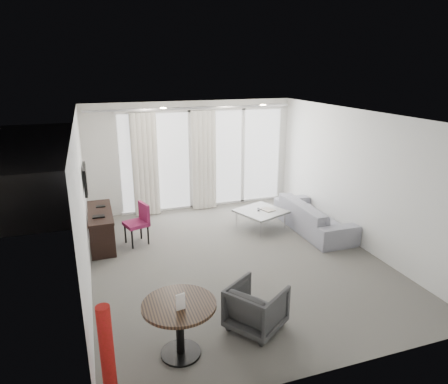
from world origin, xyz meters
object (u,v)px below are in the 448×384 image
object	(u,v)px
round_table	(180,329)
tub_armchair	(256,307)
desk_chair	(136,224)
sofa	(313,216)
coffee_table	(261,219)
rattan_chair_b	(236,169)
rattan_chair_a	(215,176)
desk	(101,228)
red_lamp	(107,356)

from	to	relation	value
round_table	tub_armchair	size ratio (longest dim) A/B	1.29
desk_chair	tub_armchair	world-z (taller)	desk_chair
desk_chair	sofa	world-z (taller)	desk_chair
tub_armchair	sofa	distance (m)	3.68
coffee_table	rattan_chair_b	bearing A→B (deg)	78.57
sofa	rattan_chair_a	bearing A→B (deg)	17.11
desk_chair	rattan_chair_a	bearing A→B (deg)	32.57
tub_armchair	rattan_chair_b	bearing A→B (deg)	-52.91
desk	rattan_chair_b	size ratio (longest dim) A/B	1.61
red_lamp	tub_armchair	size ratio (longest dim) A/B	1.67
desk_chair	coffee_table	world-z (taller)	desk_chair
desk	rattan_chair_b	bearing A→B (deg)	38.47
tub_armchair	sofa	bearing A→B (deg)	-77.29
desk	desk_chair	size ratio (longest dim) A/B	1.78
round_table	rattan_chair_a	xyz separation A→B (m)	(2.46, 6.45, 0.02)
rattan_chair_a	rattan_chair_b	xyz separation A→B (m)	(0.76, 0.32, 0.08)
desk_chair	round_table	bearing A→B (deg)	-105.43
round_table	rattan_chair_a	size ratio (longest dim) A/B	1.20
round_table	red_lamp	size ratio (longest dim) A/B	0.77
tub_armchair	rattan_chair_b	distance (m)	6.93
tub_armchair	coffee_table	size ratio (longest dim) A/B	0.76
desk	red_lamp	xyz separation A→B (m)	(-0.09, -4.08, 0.23)
sofa	rattan_chair_b	distance (m)	3.89
rattan_chair_a	rattan_chair_b	bearing A→B (deg)	11.94
red_lamp	rattan_chair_a	distance (m)	7.67
round_table	red_lamp	xyz separation A→B (m)	(-0.85, -0.47, 0.22)
round_table	sofa	size ratio (longest dim) A/B	0.41
round_table	rattan_chair_b	world-z (taller)	rattan_chair_b
desk_chair	tub_armchair	size ratio (longest dim) A/B	1.19
tub_armchair	rattan_chair_a	world-z (taller)	rattan_chair_a
red_lamp	tub_armchair	world-z (taller)	red_lamp
red_lamp	sofa	bearing A→B (deg)	37.47
round_table	rattan_chair_b	bearing A→B (deg)	64.54
desk_chair	round_table	world-z (taller)	desk_chair
desk	red_lamp	world-z (taller)	red_lamp
coffee_table	tub_armchair	bearing A→B (deg)	-114.77
desk_chair	coffee_table	distance (m)	2.65
rattan_chair_a	round_table	bearing A→B (deg)	-122.02
sofa	rattan_chair_b	size ratio (longest dim) A/B	2.39
desk	desk_chair	distance (m)	0.68
red_lamp	round_table	bearing A→B (deg)	29.28
red_lamp	sofa	size ratio (longest dim) A/B	0.53
coffee_table	sofa	world-z (taller)	sofa
desk	round_table	size ratio (longest dim) A/B	1.65
rattan_chair_a	tub_armchair	bearing A→B (deg)	-113.65
desk_chair	red_lamp	bearing A→B (deg)	-118.01
sofa	rattan_chair_a	world-z (taller)	rattan_chair_a
desk	round_table	bearing A→B (deg)	-78.14
rattan_chair_b	red_lamp	bearing A→B (deg)	-128.15
desk	rattan_chair_a	world-z (taller)	rattan_chair_a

